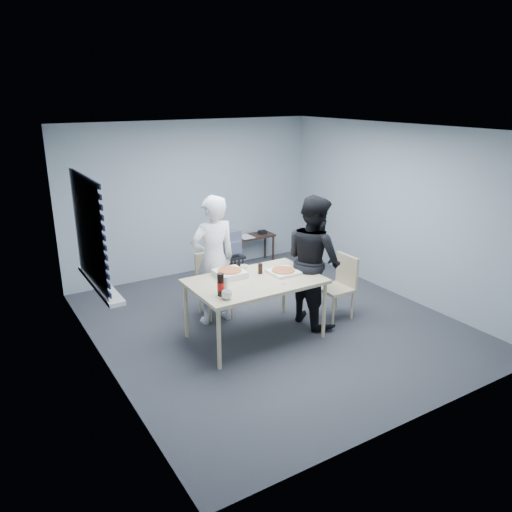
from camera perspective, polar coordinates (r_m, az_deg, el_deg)
room at (r=5.96m, az=-18.24°, el=1.85°), size 5.00×5.00×5.00m
dining_table at (r=6.26m, az=-0.11°, el=-3.23°), size 1.63×1.03×0.79m
chair_far at (r=7.08m, az=-5.00°, el=-2.64°), size 0.42×0.42×0.89m
chair_right at (r=7.04m, az=9.66°, el=-2.96°), size 0.42×0.42×0.89m
person_white at (r=6.70m, az=-4.88°, el=-0.48°), size 0.65×0.42×1.77m
person_black at (r=6.71m, az=6.58°, el=-0.50°), size 0.47×0.86×1.77m
side_table at (r=9.10m, az=-0.41°, el=1.88°), size 0.81×0.36×0.54m
stool at (r=8.22m, az=-2.77°, el=-0.66°), size 0.34×0.34×0.48m
backpack at (r=8.11m, az=-2.76°, el=1.41°), size 0.30×0.22×0.42m
pizza_box_a at (r=6.35m, az=-3.00°, el=-1.98°), size 0.36×0.36×0.09m
pizza_box_b at (r=6.46m, az=3.13°, el=-1.80°), size 0.35×0.35×0.05m
mug_a at (r=5.67m, az=-3.33°, el=-4.45°), size 0.17×0.17×0.10m
mug_b at (r=6.49m, az=-1.37°, el=-1.45°), size 0.10×0.10×0.09m
cola_glass at (r=6.43m, az=0.49°, el=-1.45°), size 0.07×0.07×0.13m
soda_bottle at (r=5.74m, az=-4.05°, el=-3.32°), size 0.09×0.09×0.27m
plastic_cups at (r=5.82m, az=-3.62°, el=-3.29°), size 0.09×0.09×0.21m
rubber_band at (r=6.10m, az=3.15°, el=-3.24°), size 0.07×0.07×0.00m
papers at (r=9.00m, az=-1.20°, el=2.23°), size 0.30×0.36×0.01m
black_box at (r=9.19m, az=0.74°, el=2.76°), size 0.15×0.11×0.06m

